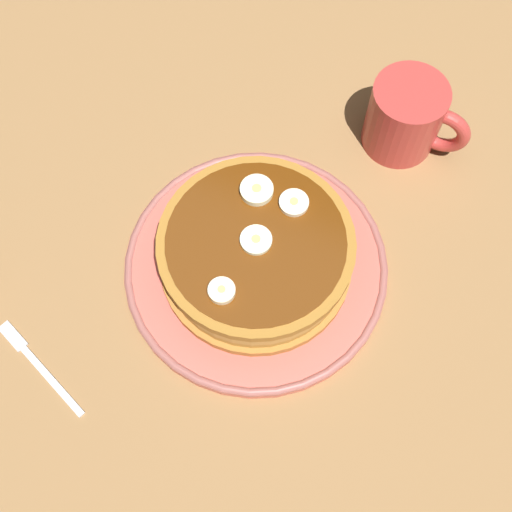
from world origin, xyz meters
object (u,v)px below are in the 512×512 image
object	(u,v)px
banana_slice_2	(257,190)
banana_slice_3	(294,203)
banana_slice_1	(222,291)
coffee_mug	(408,117)
pancake_stack	(256,253)
banana_slice_0	(255,243)
fork	(36,362)
plate	(256,266)

from	to	relation	value
banana_slice_2	banana_slice_3	bearing A→B (deg)	4.96
banana_slice_1	banana_slice_3	world-z (taller)	banana_slice_1
banana_slice_3	banana_slice_1	bearing A→B (deg)	-101.42
coffee_mug	banana_slice_3	bearing A→B (deg)	-111.50
pancake_stack	banana_slice_3	bearing A→B (deg)	72.60
banana_slice_2	banana_slice_1	bearing A→B (deg)	-81.76
banana_slice_0	banana_slice_3	world-z (taller)	same
banana_slice_0	banana_slice_3	size ratio (longest dim) A/B	1.05
banana_slice_0	coffee_mug	size ratio (longest dim) A/B	0.27
banana_slice_1	fork	world-z (taller)	banana_slice_1
banana_slice_1	banana_slice_0	bearing A→B (deg)	83.71
fork	banana_slice_3	bearing A→B (deg)	54.18
banana_slice_0	fork	size ratio (longest dim) A/B	0.25
pancake_stack	fork	world-z (taller)	pancake_stack
banana_slice_2	plate	bearing A→B (deg)	-65.53
plate	banana_slice_1	distance (cm)	9.02
banana_slice_1	banana_slice_3	bearing A→B (deg)	78.58
coffee_mug	pancake_stack	bearing A→B (deg)	-110.54
banana_slice_2	banana_slice_3	world-z (taller)	banana_slice_2
banana_slice_0	plate	bearing A→B (deg)	89.81
coffee_mug	fork	bearing A→B (deg)	-120.42
banana_slice_3	coffee_mug	xyz separation A→B (cm)	(6.57, 16.67, -2.79)
banana_slice_0	fork	distance (cm)	25.08
banana_slice_3	fork	size ratio (longest dim) A/B	0.24
banana_slice_0	coffee_mug	distance (cm)	23.92
plate	banana_slice_0	distance (cm)	6.43
plate	fork	world-z (taller)	plate
banana_slice_1	fork	distance (cm)	20.78
plate	banana_slice_3	size ratio (longest dim) A/B	9.30
plate	banana_slice_1	bearing A→B (deg)	-95.97
banana_slice_0	banana_slice_1	bearing A→B (deg)	-96.29
banana_slice_0	banana_slice_1	xyz separation A→B (cm)	(-0.64, -5.83, 0.14)
pancake_stack	fork	size ratio (longest dim) A/B	1.64
plate	fork	xyz separation A→B (cm)	(-15.62, -18.67, -0.58)
plate	banana_slice_2	distance (cm)	8.52
banana_slice_1	plate	bearing A→B (deg)	84.03
plate	fork	distance (cm)	24.34
fork	pancake_stack	bearing A→B (deg)	50.08
pancake_stack	banana_slice_3	xyz separation A→B (cm)	(1.65, 5.26, 3.11)
banana_slice_1	coffee_mug	distance (cm)	29.63
pancake_stack	banana_slice_1	distance (cm)	7.00
banana_slice_1	coffee_mug	world-z (taller)	coffee_mug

